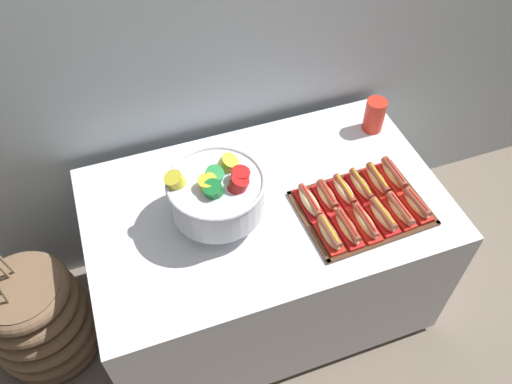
# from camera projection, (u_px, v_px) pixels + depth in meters

# --- Properties ---
(ground_plane) EXTENTS (10.00, 10.00, 0.00)m
(ground_plane) POSITION_uv_depth(u_px,v_px,m) (264.00, 297.00, 2.60)
(ground_plane) COLOR #7A6B5B
(back_wall) EXTENTS (6.00, 0.10, 2.60)m
(back_wall) POSITION_uv_depth(u_px,v_px,m) (219.00, 7.00, 1.94)
(back_wall) COLOR #B2BCC1
(back_wall) RESTS_ON ground_plane
(buffet_table) EXTENTS (1.42, 0.87, 0.75)m
(buffet_table) POSITION_uv_depth(u_px,v_px,m) (265.00, 253.00, 2.29)
(buffet_table) COLOR silver
(buffet_table) RESTS_ON ground_plane
(floor_vase) EXTENTS (0.46, 0.46, 1.01)m
(floor_vase) POSITION_uv_depth(u_px,v_px,m) (40.00, 318.00, 2.24)
(floor_vase) COLOR brown
(floor_vase) RESTS_ON ground_plane
(serving_tray) EXTENTS (0.49, 0.38, 0.01)m
(serving_tray) POSITION_uv_depth(u_px,v_px,m) (362.00, 208.00, 2.00)
(serving_tray) COLOR #56331E
(serving_tray) RESTS_ON buffet_table
(hot_dog_0) EXTENTS (0.07, 0.17, 0.07)m
(hot_dog_0) POSITION_uv_depth(u_px,v_px,m) (329.00, 234.00, 1.88)
(hot_dog_0) COLOR red
(hot_dog_0) RESTS_ON serving_tray
(hot_dog_1) EXTENTS (0.07, 0.18, 0.06)m
(hot_dog_1) POSITION_uv_depth(u_px,v_px,m) (347.00, 228.00, 1.90)
(hot_dog_1) COLOR red
(hot_dog_1) RESTS_ON serving_tray
(hot_dog_2) EXTENTS (0.07, 0.18, 0.06)m
(hot_dog_2) POSITION_uv_depth(u_px,v_px,m) (365.00, 223.00, 1.92)
(hot_dog_2) COLOR red
(hot_dog_2) RESTS_ON serving_tray
(hot_dog_3) EXTENTS (0.08, 0.17, 0.06)m
(hot_dog_3) POSITION_uv_depth(u_px,v_px,m) (383.00, 216.00, 1.93)
(hot_dog_3) COLOR red
(hot_dog_3) RESTS_ON serving_tray
(hot_dog_4) EXTENTS (0.07, 0.17, 0.06)m
(hot_dog_4) POSITION_uv_depth(u_px,v_px,m) (400.00, 211.00, 1.95)
(hot_dog_4) COLOR red
(hot_dog_4) RESTS_ON serving_tray
(hot_dog_5) EXTENTS (0.07, 0.16, 0.06)m
(hot_dog_5) POSITION_uv_depth(u_px,v_px,m) (416.00, 205.00, 1.97)
(hot_dog_5) COLOR red
(hot_dog_5) RESTS_ON serving_tray
(hot_dog_6) EXTENTS (0.07, 0.17, 0.06)m
(hot_dog_6) POSITION_uv_depth(u_px,v_px,m) (310.00, 202.00, 1.98)
(hot_dog_6) COLOR #B21414
(hot_dog_6) RESTS_ON serving_tray
(hot_dog_7) EXTENTS (0.07, 0.16, 0.06)m
(hot_dog_7) POSITION_uv_depth(u_px,v_px,m) (327.00, 196.00, 2.00)
(hot_dog_7) COLOR red
(hot_dog_7) RESTS_ON serving_tray
(hot_dog_8) EXTENTS (0.07, 0.16, 0.06)m
(hot_dog_8) POSITION_uv_depth(u_px,v_px,m) (344.00, 191.00, 2.01)
(hot_dog_8) COLOR red
(hot_dog_8) RESTS_ON serving_tray
(hot_dog_9) EXTENTS (0.06, 0.17, 0.06)m
(hot_dog_9) POSITION_uv_depth(u_px,v_px,m) (361.00, 186.00, 2.03)
(hot_dog_9) COLOR #B21414
(hot_dog_9) RESTS_ON serving_tray
(hot_dog_10) EXTENTS (0.06, 0.17, 0.06)m
(hot_dog_10) POSITION_uv_depth(u_px,v_px,m) (377.00, 180.00, 2.05)
(hot_dog_10) COLOR red
(hot_dog_10) RESTS_ON serving_tray
(hot_dog_11) EXTENTS (0.07, 0.17, 0.07)m
(hot_dog_11) POSITION_uv_depth(u_px,v_px,m) (394.00, 175.00, 2.07)
(hot_dog_11) COLOR red
(hot_dog_11) RESTS_ON serving_tray
(punch_bowl) EXTENTS (0.36, 0.36, 0.26)m
(punch_bowl) POSITION_uv_depth(u_px,v_px,m) (217.00, 193.00, 1.86)
(punch_bowl) COLOR silver
(punch_bowl) RESTS_ON buffet_table
(cup_stack) EXTENTS (0.09, 0.09, 0.15)m
(cup_stack) POSITION_uv_depth(u_px,v_px,m) (374.00, 115.00, 2.24)
(cup_stack) COLOR red
(cup_stack) RESTS_ON buffet_table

